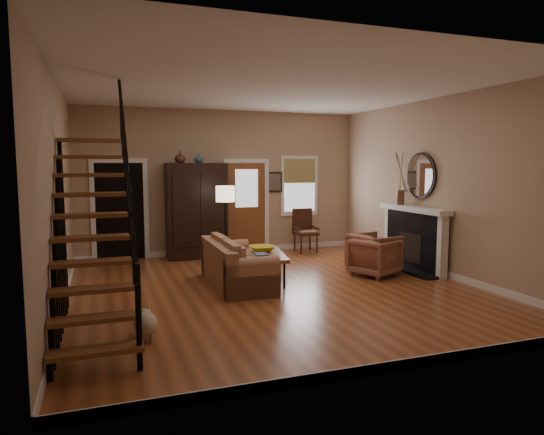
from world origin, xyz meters
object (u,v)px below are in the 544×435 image
object	(u,v)px
armoire	(196,211)
coffee_table	(262,267)
armchair_left	(375,257)
side_chair	(306,231)
sofa	(237,264)
floor_lamp	(226,227)
armchair_right	(374,253)

from	to	relation	value
armoire	coffee_table	size ratio (longest dim) A/B	1.61
armchair_left	coffee_table	bearing A→B (deg)	58.43
coffee_table	side_chair	size ratio (longest dim) A/B	1.28
sofa	coffee_table	world-z (taller)	sofa
coffee_table	armchair_left	distance (m)	2.14
coffee_table	floor_lamp	distance (m)	1.52
armchair_right	floor_lamp	world-z (taller)	floor_lamp
sofa	coffee_table	size ratio (longest dim) A/B	1.53
armchair_left	floor_lamp	distance (m)	2.97
sofa	armchair_right	xyz separation A→B (m)	(2.78, 0.18, -0.00)
armoire	sofa	size ratio (longest dim) A/B	1.05
coffee_table	floor_lamp	size ratio (longest dim) A/B	0.80
armchair_right	sofa	bearing A→B (deg)	83.52
armoire	floor_lamp	bearing A→B (deg)	-73.68
armchair_left	side_chair	xyz separation A→B (m)	(-0.23, 2.68, 0.16)
coffee_table	side_chair	world-z (taller)	side_chair
coffee_table	armchair_right	bearing A→B (deg)	0.42
armchair_left	floor_lamp	bearing A→B (deg)	31.67
side_chair	armchair_right	bearing A→B (deg)	-80.39
coffee_table	side_chair	bearing A→B (deg)	51.79
sofa	side_chair	world-z (taller)	side_chair
sofa	side_chair	bearing A→B (deg)	47.77
armoire	side_chair	xyz separation A→B (m)	(2.55, -0.20, -0.54)
armoire	side_chair	bearing A→B (deg)	-4.48
armchair_left	side_chair	size ratio (longest dim) A/B	0.75
armchair_left	armchair_right	bearing A→B (deg)	-53.67
side_chair	coffee_table	bearing A→B (deg)	-128.21
armchair_right	side_chair	world-z (taller)	side_chair
sofa	side_chair	size ratio (longest dim) A/B	1.96
sofa	armchair_left	xyz separation A→B (m)	(2.61, -0.12, -0.02)
sofa	coffee_table	xyz separation A→B (m)	(0.50, 0.16, -0.12)
sofa	floor_lamp	distance (m)	1.61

